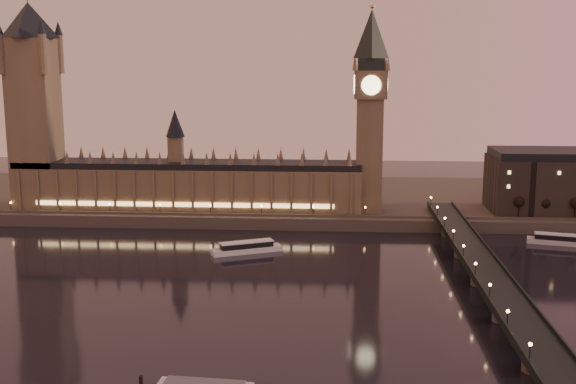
% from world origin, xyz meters
% --- Properties ---
extents(ground, '(700.00, 700.00, 0.00)m').
position_xyz_m(ground, '(0.00, 0.00, 0.00)').
color(ground, black).
rests_on(ground, ground).
extents(far_embankment, '(560.00, 130.00, 6.00)m').
position_xyz_m(far_embankment, '(30.00, 165.00, 3.00)').
color(far_embankment, '#423D35').
rests_on(far_embankment, ground).
extents(palace_of_westminster, '(180.00, 26.62, 52.00)m').
position_xyz_m(palace_of_westminster, '(-40.12, 120.99, 21.71)').
color(palace_of_westminster, brown).
rests_on(palace_of_westminster, ground).
extents(victoria_tower, '(31.68, 31.68, 118.00)m').
position_xyz_m(victoria_tower, '(-120.00, 121.00, 65.79)').
color(victoria_tower, brown).
rests_on(victoria_tower, ground).
extents(big_ben, '(17.68, 17.68, 104.00)m').
position_xyz_m(big_ben, '(53.99, 120.99, 63.95)').
color(big_ben, brown).
rests_on(big_ben, ground).
extents(westminster_bridge, '(13.20, 260.00, 15.30)m').
position_xyz_m(westminster_bridge, '(91.61, 0.00, 5.52)').
color(westminster_bridge, black).
rests_on(westminster_bridge, ground).
extents(bare_tree_0, '(5.46, 5.46, 11.10)m').
position_xyz_m(bare_tree_0, '(128.50, 109.00, 14.27)').
color(bare_tree_0, black).
rests_on(bare_tree_0, ground).
extents(bare_tree_1, '(5.46, 5.46, 11.10)m').
position_xyz_m(bare_tree_1, '(142.37, 109.00, 14.27)').
color(bare_tree_1, black).
rests_on(bare_tree_1, ground).
extents(cruise_boat_a, '(31.35, 18.98, 5.01)m').
position_xyz_m(cruise_boat_a, '(-1.75, 58.83, 2.21)').
color(cruise_boat_a, silver).
rests_on(cruise_boat_a, ground).
extents(cruise_boat_b, '(27.00, 12.85, 4.84)m').
position_xyz_m(cruise_boat_b, '(138.88, 82.36, 2.13)').
color(cruise_boat_b, silver).
rests_on(cruise_boat_b, ground).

